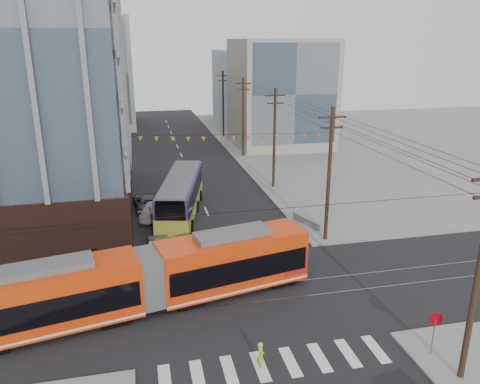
% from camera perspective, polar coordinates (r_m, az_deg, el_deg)
% --- Properties ---
extents(ground, '(160.00, 160.00, 0.00)m').
position_cam_1_polar(ground, '(27.81, 2.48, -16.51)').
color(ground, slate).
extents(bg_bldg_nw_near, '(18.00, 16.00, 18.00)m').
position_cam_1_polar(bg_bldg_nw_near, '(75.18, -21.38, 11.64)').
color(bg_bldg_nw_near, '#8C99A5').
rests_on(bg_bldg_nw_near, ground).
extents(bg_bldg_ne_near, '(14.00, 14.00, 16.00)m').
position_cam_1_polar(bg_bldg_ne_near, '(73.91, 4.94, 11.90)').
color(bg_bldg_ne_near, gray).
rests_on(bg_bldg_ne_near, ground).
extents(bg_bldg_nw_far, '(16.00, 18.00, 20.00)m').
position_cam_1_polar(bg_bldg_nw_far, '(94.59, -17.93, 13.66)').
color(bg_bldg_nw_far, gray).
rests_on(bg_bldg_nw_far, ground).
extents(bg_bldg_ne_far, '(16.00, 16.00, 14.00)m').
position_cam_1_polar(bg_bldg_ne_far, '(93.68, 2.38, 12.61)').
color(bg_bldg_ne_far, '#8C99A5').
rests_on(bg_bldg_ne_far, ground).
extents(utility_pole_near, '(0.30, 0.30, 11.00)m').
position_cam_1_polar(utility_pole_near, '(24.05, 26.97, -9.34)').
color(utility_pole_near, black).
rests_on(utility_pole_near, ground).
extents(utility_pole_far, '(0.30, 0.30, 11.00)m').
position_cam_1_polar(utility_pole_far, '(80.11, -2.07, 10.62)').
color(utility_pole_far, black).
rests_on(utility_pole_far, ground).
extents(streetcar, '(20.98, 7.16, 4.01)m').
position_cam_1_polar(streetcar, '(29.29, -11.03, -10.35)').
color(streetcar, red).
rests_on(streetcar, ground).
extents(city_bus, '(5.79, 13.50, 3.74)m').
position_cam_1_polar(city_bus, '(44.38, -7.20, -0.38)').
color(city_bus, '#352350').
rests_on(city_bus, ground).
extents(parked_car_silver, '(1.68, 4.49, 1.47)m').
position_cam_1_polar(parked_car_silver, '(36.52, -9.81, -6.57)').
color(parked_car_silver, '#A9AAB2').
rests_on(parked_car_silver, ground).
extents(parked_car_white, '(3.35, 5.61, 1.52)m').
position_cam_1_polar(parked_car_white, '(44.29, -10.41, -2.10)').
color(parked_car_white, beige).
rests_on(parked_car_white, ground).
extents(parked_car_grey, '(2.79, 5.07, 1.34)m').
position_cam_1_polar(parked_car_grey, '(46.65, -11.38, -1.23)').
color(parked_car_grey, '#41424A').
rests_on(parked_car_grey, ground).
extents(pedestrian, '(0.38, 0.56, 1.51)m').
position_cam_1_polar(pedestrian, '(24.76, 2.55, -19.29)').
color(pedestrian, '#A6FF2A').
rests_on(pedestrian, ground).
extents(stop_sign, '(0.89, 0.89, 2.46)m').
position_cam_1_polar(stop_sign, '(27.10, 22.47, -15.93)').
color(stop_sign, '#9F000E').
rests_on(stop_sign, ground).
extents(jersey_barrier, '(2.01, 3.80, 0.75)m').
position_cam_1_polar(jersey_barrier, '(42.09, 8.36, -3.63)').
color(jersey_barrier, gray).
rests_on(jersey_barrier, ground).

